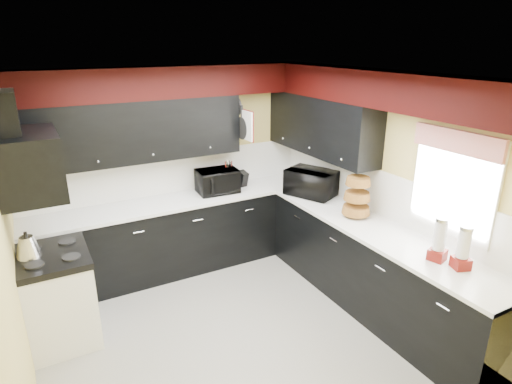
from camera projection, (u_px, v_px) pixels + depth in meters
ground at (235, 332)px, 4.31m from camera, size 3.60×3.60×0.00m
wall_back at (171, 168)px, 5.38m from camera, size 3.60×0.06×2.50m
wall_right at (380, 187)px, 4.70m from camera, size 0.06×3.60×2.50m
wall_left at (7, 265)px, 3.08m from camera, size 0.06×3.60×2.50m
ceiling at (230, 76)px, 3.47m from camera, size 3.60×3.60×0.06m
cab_back at (182, 235)px, 5.40m from camera, size 3.60×0.60×0.90m
cab_right at (372, 270)px, 4.59m from camera, size 0.60×3.00×0.90m
counter_back at (180, 200)px, 5.24m from camera, size 3.62×0.64×0.04m
counter_right at (376, 230)px, 4.43m from camera, size 0.64×3.02×0.04m
splash_back at (171, 173)px, 5.39m from camera, size 3.60×0.02×0.50m
splash_right at (379, 192)px, 4.72m from camera, size 0.02×3.60×0.50m
upper_back at (129, 132)px, 4.82m from camera, size 2.60×0.35×0.70m
upper_right at (320, 125)px, 5.18m from camera, size 0.35×1.80×0.70m
soffit_back at (169, 82)px, 4.86m from camera, size 3.60×0.36×0.35m
soffit_right at (391, 90)px, 4.11m from camera, size 0.36×3.24×0.35m
stove at (60, 299)px, 4.11m from camera, size 0.60×0.75×0.86m
cooktop at (52, 256)px, 3.95m from camera, size 0.62×0.77×0.06m
hood at (29, 164)px, 3.63m from camera, size 0.50×0.78×0.55m
hood_duct at (1, 116)px, 3.43m from camera, size 0.24×0.40×0.40m
window at (454, 184)px, 3.85m from camera, size 0.03×0.86×0.96m
valance at (457, 142)px, 3.69m from camera, size 0.04×0.88×0.20m
pan_top at (237, 106)px, 5.29m from camera, size 0.03×0.22×0.40m
pan_mid at (242, 128)px, 5.26m from camera, size 0.03×0.28×0.46m
pan_low at (233, 127)px, 5.49m from camera, size 0.03×0.24×0.42m
cut_board at (247, 126)px, 5.15m from camera, size 0.03×0.26×0.35m
baskets at (357, 196)px, 4.64m from camera, size 0.27×0.27×0.50m
deco_plate at (415, 99)px, 4.06m from camera, size 0.03×0.24×0.24m
toaster_oven at (218, 181)px, 5.42m from camera, size 0.54×0.46×0.29m
microwave at (311, 183)px, 5.31m from camera, size 0.61×0.70×0.33m
utensil_crock at (229, 183)px, 5.57m from camera, size 0.14×0.14×0.14m
knife_block at (242, 179)px, 5.65m from camera, size 0.11×0.14×0.20m
kettle at (28, 247)px, 3.86m from camera, size 0.28×0.28×0.19m
dispenser_a at (439, 241)px, 3.72m from camera, size 0.17×0.17×0.37m
dispenser_b at (463, 250)px, 3.59m from camera, size 0.17×0.17×0.36m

